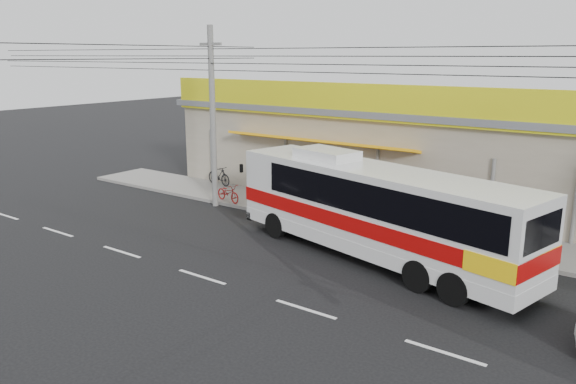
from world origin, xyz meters
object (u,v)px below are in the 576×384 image
(motorbike_red, at_px, (228,193))
(utility_pole, at_px, (211,58))
(motorbike_dark, at_px, (219,175))
(coach_bus, at_px, (379,207))

(motorbike_red, distance_m, utility_pole, 6.20)
(motorbike_dark, xyz_separation_m, utility_pole, (2.36, -2.81, 6.08))
(coach_bus, height_order, motorbike_dark, coach_bus)
(motorbike_red, height_order, utility_pole, utility_pole)
(motorbike_red, bearing_deg, motorbike_dark, 62.56)
(coach_bus, xyz_separation_m, motorbike_dark, (-11.88, 4.87, -1.23))
(coach_bus, relative_size, motorbike_dark, 6.77)
(coach_bus, relative_size, motorbike_red, 7.26)
(coach_bus, bearing_deg, utility_pole, -178.47)
(coach_bus, distance_m, motorbike_red, 9.60)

